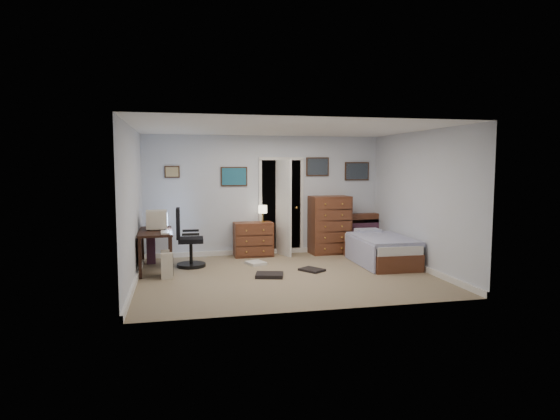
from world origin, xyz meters
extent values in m
cube|color=gray|center=(0.00, 0.00, -0.01)|extent=(5.00, 4.00, 0.02)
cube|color=black|center=(-2.20, 0.86, 0.70)|extent=(0.62, 1.27, 0.04)
cube|color=black|center=(-2.43, 0.26, 0.34)|extent=(0.05, 0.05, 0.68)
cube|color=black|center=(-1.93, 0.28, 0.34)|extent=(0.05, 0.05, 0.68)
cube|color=black|center=(-2.47, 1.44, 0.34)|extent=(0.05, 0.05, 0.68)
cube|color=black|center=(-1.97, 1.46, 0.34)|extent=(0.05, 0.05, 0.68)
cube|color=black|center=(-2.47, 0.85, 0.39)|extent=(0.07, 1.16, 0.48)
cube|color=beige|center=(-2.18, 1.01, 0.91)|extent=(0.38, 0.36, 0.33)
cube|color=#8CB2F2|center=(-1.99, 1.02, 0.91)|extent=(0.02, 0.27, 0.21)
cube|color=beige|center=(-2.18, 1.01, 0.73)|extent=(0.25, 0.25, 0.02)
cube|color=beige|center=(-2.02, 0.51, 0.73)|extent=(0.16, 0.39, 0.02)
cube|color=beige|center=(-2.00, 0.31, 0.22)|extent=(0.21, 0.41, 0.43)
cube|color=black|center=(-1.90, 0.31, 0.22)|extent=(0.02, 0.29, 0.34)
cylinder|color=black|center=(-1.58, 1.03, 0.03)|extent=(0.55, 0.55, 0.06)
cylinder|color=black|center=(-1.58, 1.03, 0.26)|extent=(0.06, 0.06, 0.41)
cube|color=black|center=(-1.58, 1.03, 0.50)|extent=(0.46, 0.46, 0.08)
cube|color=black|center=(-1.80, 1.04, 0.82)|extent=(0.07, 0.41, 0.56)
cube|color=black|center=(-1.58, 0.78, 0.64)|extent=(0.31, 0.06, 0.04)
cube|color=black|center=(-1.57, 1.28, 0.64)|extent=(0.31, 0.06, 0.04)
cube|color=maroon|center=(-2.32, 1.48, 0.40)|extent=(0.16, 0.16, 0.80)
cube|color=brown|center=(-0.29, 1.77, 0.35)|extent=(0.81, 0.42, 0.71)
cylinder|color=gold|center=(-0.09, 1.77, 0.72)|extent=(0.11, 0.11, 0.02)
cylinder|color=gold|center=(-0.09, 1.77, 0.82)|extent=(0.02, 0.02, 0.21)
cylinder|color=beige|center=(-0.09, 1.77, 0.98)|extent=(0.18, 0.18, 0.16)
cube|color=black|center=(0.35, 2.30, 1.00)|extent=(0.90, 0.60, 2.00)
cube|color=white|center=(-0.10, 1.97, 1.00)|extent=(0.06, 0.05, 2.00)
cube|color=white|center=(0.80, 1.97, 1.00)|extent=(0.06, 0.05, 2.00)
cube|color=white|center=(0.35, 1.97, 2.02)|extent=(0.96, 0.05, 0.06)
cube|color=white|center=(0.31, 1.86, 1.00)|extent=(0.31, 0.77, 2.00)
sphere|color=gold|center=(0.62, 1.71, 1.00)|extent=(0.06, 0.06, 0.06)
cube|color=brown|center=(1.36, 1.75, 0.61)|extent=(0.86, 0.54, 1.23)
cube|color=brown|center=(2.20, 1.88, 0.41)|extent=(0.93, 0.27, 0.83)
cube|color=black|center=(2.21, 1.81, 0.57)|extent=(0.85, 0.13, 0.28)
cube|color=maroon|center=(2.21, 1.81, 0.53)|extent=(0.74, 0.14, 0.20)
cube|color=brown|center=(2.00, 0.56, 0.16)|extent=(0.92, 1.79, 0.31)
cube|color=white|center=(2.00, 0.56, 0.39)|extent=(0.88, 1.75, 0.16)
cube|color=#515597|center=(2.00, 0.47, 0.49)|extent=(0.97, 1.52, 0.09)
cube|color=#515597|center=(1.53, 0.48, 0.25)|extent=(0.06, 1.51, 0.48)
cube|color=#6C76AD|center=(2.01, 1.22, 0.52)|extent=(0.49, 0.35, 0.12)
cube|color=#331E11|center=(-1.90, 1.98, 1.75)|extent=(0.30, 0.03, 0.24)
cube|color=#9F9956|center=(-1.90, 1.96, 1.75)|extent=(0.25, 0.01, 0.19)
cube|color=#331E11|center=(-0.65, 1.98, 1.65)|extent=(0.55, 0.03, 0.40)
cube|color=navy|center=(-0.65, 1.96, 1.65)|extent=(0.50, 0.01, 0.35)
cube|color=#331E11|center=(1.15, 1.98, 1.85)|extent=(0.50, 0.03, 0.40)
cube|color=black|center=(1.15, 1.96, 1.85)|extent=(0.45, 0.01, 0.35)
cube|color=#331E11|center=(2.05, 1.98, 1.75)|extent=(0.55, 0.03, 0.40)
cube|color=black|center=(2.05, 1.96, 1.75)|extent=(0.50, 0.01, 0.35)
cube|color=black|center=(0.52, 0.21, 0.02)|extent=(0.48, 0.51, 0.04)
cube|color=black|center=(-0.30, -0.06, 0.03)|extent=(0.54, 0.46, 0.06)
cube|color=silver|center=(-0.37, 0.98, 0.03)|extent=(0.41, 0.44, 0.05)
camera|label=1|loc=(-1.79, -7.70, 1.90)|focal=30.00mm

